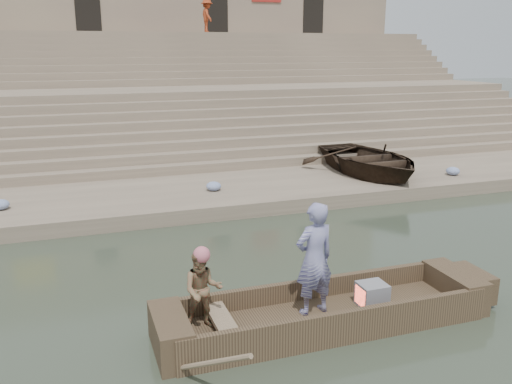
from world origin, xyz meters
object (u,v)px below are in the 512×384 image
rowing_man (203,290)px  pedestrian (207,16)px  standing_man (314,259)px  main_rowboat (325,319)px  beached_rowboat (369,159)px  television (371,295)px

rowing_man → pedestrian: 22.70m
standing_man → pedestrian: pedestrian is taller
main_rowboat → rowing_man: 2.14m
main_rowboat → pedestrian: size_ratio=2.97×
beached_rowboat → pedestrian: pedestrian is taller
main_rowboat → beached_rowboat: 9.76m
rowing_man → beached_rowboat: rowing_man is taller
television → pedestrian: bearing=83.0°
main_rowboat → standing_man: standing_man is taller
main_rowboat → beached_rowboat: size_ratio=1.06×
main_rowboat → television: size_ratio=10.87×
beached_rowboat → main_rowboat: bearing=-126.5°
beached_rowboat → standing_man: bearing=-127.7°
standing_man → beached_rowboat: size_ratio=0.40×
standing_man → television: 1.28m
beached_rowboat → pedestrian: size_ratio=2.82×
beached_rowboat → pedestrian: bearing=96.1°
standing_man → pedestrian: bearing=-108.9°
standing_man → television: (1.03, -0.11, -0.74)m
main_rowboat → pedestrian: bearing=80.8°
main_rowboat → television: television is taller
main_rowboat → beached_rowboat: bearing=55.6°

